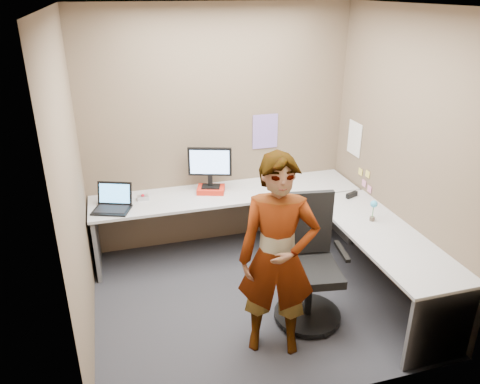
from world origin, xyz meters
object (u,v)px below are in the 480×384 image
object	(u,v)px
monitor	(210,164)
office_chair	(308,271)
person	(278,258)
desk	(281,222)

from	to	relation	value
monitor	office_chair	size ratio (longest dim) A/B	0.40
monitor	office_chair	bearing A→B (deg)	-49.96
office_chair	person	bearing A→B (deg)	-135.18
monitor	office_chair	world-z (taller)	monitor
desk	person	world-z (taller)	person
monitor	office_chair	xyz separation A→B (m)	(0.57, -1.42, -0.58)
monitor	person	world-z (taller)	person
person	monitor	bearing A→B (deg)	114.95
desk	office_chair	world-z (taller)	office_chair
monitor	person	size ratio (longest dim) A/B	0.27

